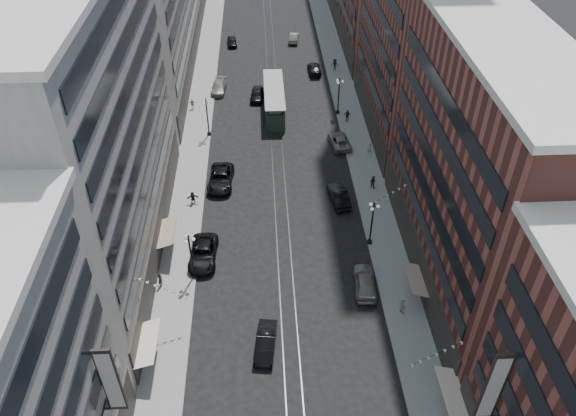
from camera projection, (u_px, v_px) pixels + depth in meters
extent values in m
plane|color=black|center=(275.00, 116.00, 81.57)|extent=(220.00, 220.00, 0.00)
cube|color=gray|center=(203.00, 85.00, 88.82)|extent=(4.00, 180.00, 0.15)
cube|color=gray|center=(341.00, 82.00, 89.73)|extent=(4.00, 180.00, 0.15)
cube|color=#2D2D33|center=(268.00, 84.00, 89.28)|extent=(0.12, 180.00, 0.02)
cube|color=#2D2D33|center=(277.00, 84.00, 89.34)|extent=(0.12, 180.00, 0.02)
cube|color=gray|center=(96.00, 134.00, 51.11)|extent=(8.00, 36.00, 28.00)
cube|color=brown|center=(476.00, 172.00, 49.90)|extent=(8.00, 30.00, 24.00)
cylinder|color=black|center=(194.00, 275.00, 56.19)|extent=(0.56, 0.56, 0.30)
cylinder|color=black|center=(191.00, 258.00, 54.64)|extent=(0.18, 0.18, 5.20)
sphere|color=black|center=(188.00, 236.00, 52.88)|extent=(0.24, 0.24, 0.24)
sphere|color=white|center=(193.00, 239.00, 53.15)|extent=(0.36, 0.36, 0.36)
sphere|color=white|center=(187.00, 237.00, 53.42)|extent=(0.36, 0.36, 0.36)
sphere|color=white|center=(186.00, 242.00, 52.82)|extent=(0.36, 0.36, 0.36)
cylinder|color=black|center=(209.00, 134.00, 77.12)|extent=(0.56, 0.56, 0.30)
cylinder|color=black|center=(208.00, 118.00, 75.58)|extent=(0.18, 0.18, 5.20)
sphere|color=black|center=(206.00, 99.00, 73.81)|extent=(0.24, 0.24, 0.24)
sphere|color=white|center=(209.00, 102.00, 74.08)|extent=(0.36, 0.36, 0.36)
sphere|color=white|center=(204.00, 101.00, 74.36)|extent=(0.36, 0.36, 0.36)
sphere|color=white|center=(204.00, 104.00, 73.75)|extent=(0.36, 0.36, 0.36)
cylinder|color=black|center=(369.00, 242.00, 60.05)|extent=(0.56, 0.56, 0.30)
cylinder|color=black|center=(372.00, 224.00, 58.51)|extent=(0.18, 0.18, 5.20)
sphere|color=black|center=(374.00, 203.00, 56.74)|extent=(0.24, 0.24, 0.24)
sphere|color=white|center=(378.00, 206.00, 57.01)|extent=(0.36, 0.36, 0.36)
sphere|color=white|center=(371.00, 204.00, 57.29)|extent=(0.36, 0.36, 0.36)
sphere|color=white|center=(372.00, 209.00, 56.68)|extent=(0.36, 0.36, 0.36)
cylinder|color=black|center=(338.00, 112.00, 81.76)|extent=(0.56, 0.56, 0.30)
cylinder|color=black|center=(339.00, 97.00, 80.21)|extent=(0.18, 0.18, 5.20)
sphere|color=black|center=(340.00, 79.00, 78.45)|extent=(0.24, 0.24, 0.24)
sphere|color=white|center=(343.00, 81.00, 78.72)|extent=(0.36, 0.36, 0.36)
sphere|color=white|center=(338.00, 80.00, 78.99)|extent=(0.36, 0.36, 0.36)
sphere|color=white|center=(338.00, 83.00, 78.39)|extent=(0.36, 0.36, 0.36)
cube|color=#213525|center=(274.00, 102.00, 81.86)|extent=(2.62, 12.58, 2.72)
cube|color=gray|center=(274.00, 92.00, 80.80)|extent=(1.68, 11.53, 0.63)
cube|color=gray|center=(274.00, 89.00, 80.54)|extent=(2.83, 12.79, 0.16)
cylinder|color=black|center=(275.00, 125.00, 78.83)|extent=(2.41, 0.73, 0.73)
cylinder|color=black|center=(273.00, 93.00, 86.14)|extent=(2.41, 0.73, 0.73)
imported|color=black|center=(203.00, 253.00, 57.90)|extent=(2.97, 6.02, 1.64)
imported|color=gray|center=(365.00, 282.00, 54.73)|extent=(2.47, 5.29, 1.75)
imported|color=black|center=(266.00, 343.00, 49.18)|extent=(2.27, 4.95, 1.57)
imported|color=black|center=(167.00, 231.00, 60.41)|extent=(0.88, 0.66, 1.62)
imported|color=beige|center=(402.00, 306.00, 52.11)|extent=(0.82, 1.15, 1.80)
imported|color=black|center=(221.00, 178.00, 68.03)|extent=(3.24, 6.37, 1.73)
imported|color=gray|center=(219.00, 87.00, 86.88)|extent=(2.47, 5.25, 1.48)
imported|color=black|center=(232.00, 42.00, 100.78)|extent=(1.99, 4.17, 1.38)
imported|color=black|center=(339.00, 196.00, 65.39)|extent=(2.40, 5.26, 1.67)
imported|color=gray|center=(340.00, 141.00, 74.93)|extent=(2.97, 5.41, 1.43)
imported|color=black|center=(314.00, 68.00, 92.11)|extent=(2.08, 5.00, 1.44)
imported|color=black|center=(257.00, 94.00, 85.00)|extent=(2.31, 4.77, 1.57)
imported|color=slate|center=(294.00, 38.00, 102.07)|extent=(2.13, 4.65, 1.48)
imported|color=black|center=(193.00, 198.00, 65.04)|extent=(1.45, 0.60, 1.51)
imported|color=#AFA791|center=(192.00, 104.00, 82.36)|extent=(0.96, 0.51, 1.57)
imported|color=black|center=(373.00, 182.00, 67.34)|extent=(0.90, 0.82, 1.63)
imported|color=beige|center=(369.00, 148.00, 72.83)|extent=(0.83, 0.74, 1.90)
imported|color=black|center=(335.00, 64.00, 92.41)|extent=(1.32, 0.82, 1.90)
imported|color=black|center=(347.00, 116.00, 79.53)|extent=(1.08, 0.62, 1.73)
imported|color=black|center=(160.00, 280.00, 54.81)|extent=(0.54, 0.68, 1.62)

